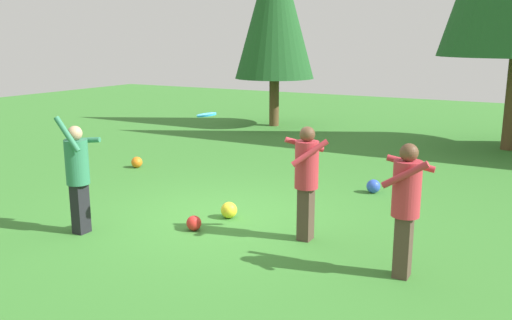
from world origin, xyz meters
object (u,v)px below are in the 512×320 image
at_px(tree_left, 275,7).
at_px(person_bystander, 406,199).
at_px(person_thrower, 78,170).
at_px(ball_yellow, 229,210).
at_px(person_catcher, 307,174).
at_px(ball_blue, 373,186).
at_px(frisbee, 207,115).
at_px(ball_orange, 137,162).
at_px(ball_red, 194,223).

bearing_deg(tree_left, person_bystander, -55.17).
bearing_deg(person_bystander, person_thrower, 5.11).
bearing_deg(person_thrower, ball_yellow, 29.53).
xyz_separation_m(person_thrower, person_catcher, (3.08, 1.39, 0.02)).
height_order(ball_yellow, ball_blue, ball_yellow).
height_order(person_catcher, frisbee, frisbee).
bearing_deg(ball_orange, person_bystander, -22.84).
xyz_separation_m(person_catcher, tree_left, (-5.30, 9.27, 2.90)).
bearing_deg(person_thrower, ball_blue, 36.21).
xyz_separation_m(ball_red, ball_orange, (-3.56, 2.75, 0.01)).
bearing_deg(tree_left, frisbee, -67.64).
height_order(person_catcher, ball_orange, person_catcher).
distance_m(ball_orange, tree_left, 7.95).
bearing_deg(person_thrower, ball_red, 15.62).
distance_m(person_catcher, ball_red, 1.93).
bearing_deg(person_catcher, frisbee, 0.00).
height_order(ball_red, ball_blue, ball_blue).
bearing_deg(ball_blue, ball_orange, -173.53).
bearing_deg(person_catcher, person_thrower, -10.74).
bearing_deg(person_bystander, person_catcher, -25.20).
bearing_deg(tree_left, ball_blue, -49.65).
distance_m(ball_yellow, ball_blue, 3.06).
distance_m(ball_red, ball_blue, 3.80).
distance_m(person_thrower, ball_orange, 4.32).
xyz_separation_m(person_bystander, frisbee, (-2.71, -0.23, 0.87)).
xyz_separation_m(person_catcher, ball_orange, (-5.21, 2.27, -0.87)).
height_order(person_bystander, ball_orange, person_bystander).
xyz_separation_m(ball_yellow, ball_orange, (-3.72, 1.99, -0.01)).
bearing_deg(person_thrower, person_bystander, -6.90).
bearing_deg(ball_blue, tree_left, 130.35).
height_order(person_catcher, person_bystander, person_bystander).
distance_m(person_bystander, frisbee, 2.85).
xyz_separation_m(ball_orange, ball_blue, (5.35, 0.61, 0.00)).
xyz_separation_m(person_thrower, tree_left, (-2.22, 10.66, 2.92)).
relative_size(person_thrower, person_bystander, 1.08).
bearing_deg(person_catcher, ball_red, -18.77).
relative_size(person_catcher, ball_red, 7.23).
xyz_separation_m(person_catcher, person_bystander, (1.56, -0.58, 0.00)).
height_order(person_thrower, person_catcher, person_thrower).
relative_size(person_thrower, person_catcher, 1.08).
relative_size(ball_red, tree_left, 0.04).
distance_m(person_thrower, ball_red, 1.90).
height_order(ball_red, tree_left, tree_left).
distance_m(person_thrower, ball_yellow, 2.45).
bearing_deg(tree_left, ball_orange, -89.30).
bearing_deg(ball_yellow, frisbee, -72.73).
xyz_separation_m(ball_yellow, ball_blue, (1.62, 2.60, -0.00)).
bearing_deg(tree_left, ball_yellow, -67.05).
bearing_deg(tree_left, ball_red, -69.49).
relative_size(person_catcher, person_bystander, 1.00).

